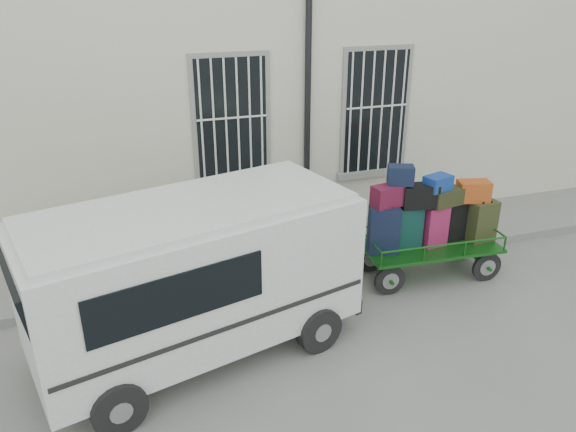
{
  "coord_description": "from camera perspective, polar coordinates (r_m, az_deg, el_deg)",
  "views": [
    {
      "loc": [
        -2.45,
        -6.19,
        4.62
      ],
      "look_at": [
        -0.05,
        1.0,
        1.31
      ],
      "focal_mm": 35.0,
      "sensor_mm": 36.0,
      "label": 1
    }
  ],
  "objects": [
    {
      "name": "building",
      "position": [
        12.05,
        -6.8,
        15.71
      ],
      "size": [
        24.0,
        5.15,
        6.0
      ],
      "color": "beige",
      "rests_on": "ground"
    },
    {
      "name": "ground",
      "position": [
        8.1,
        2.63,
        -11.21
      ],
      "size": [
        80.0,
        80.0,
        0.0
      ],
      "primitive_type": "plane",
      "color": "slate",
      "rests_on": "ground"
    },
    {
      "name": "sidewalk",
      "position": [
        9.85,
        -1.93,
        -3.9
      ],
      "size": [
        24.0,
        1.7,
        0.15
      ],
      "primitive_type": "cube",
      "color": "gray",
      "rests_on": "ground"
    },
    {
      "name": "luggage_cart",
      "position": [
        9.19,
        14.24,
        -0.68
      ],
      "size": [
        2.61,
        1.14,
        1.94
      ],
      "rotation": [
        0.0,
        0.0,
        -0.07
      ],
      "color": "black",
      "rests_on": "ground"
    },
    {
      "name": "van",
      "position": [
        7.13,
        -9.53,
        -5.54
      ],
      "size": [
        4.41,
        2.69,
        2.08
      ],
      "rotation": [
        0.0,
        0.0,
        0.25
      ],
      "color": "silver",
      "rests_on": "ground"
    }
  ]
}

